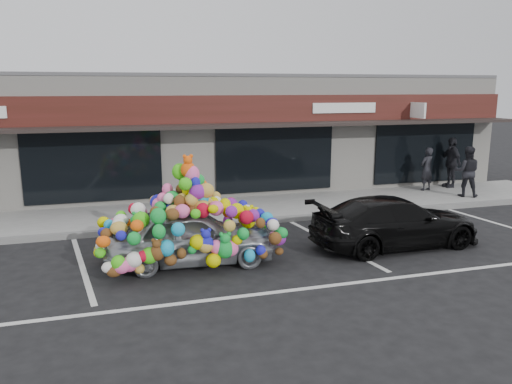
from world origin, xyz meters
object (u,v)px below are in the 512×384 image
object	(u,v)px
toy_car	(190,229)
pedestrian_a	(427,169)
pedestrian_c	(451,162)
black_sedan	(395,222)
pedestrian_b	(467,171)

from	to	relation	value
toy_car	pedestrian_a	xyz separation A→B (m)	(9.43, 4.88, 0.15)
pedestrian_a	pedestrian_c	size ratio (longest dim) A/B	0.84
pedestrian_c	black_sedan	bearing A→B (deg)	-42.65
toy_car	pedestrian_a	bearing A→B (deg)	-59.56
toy_car	pedestrian_c	size ratio (longest dim) A/B	2.17
black_sedan	toy_car	bearing A→B (deg)	85.53
pedestrian_b	pedestrian_c	xyz separation A→B (m)	(0.53, 1.56, 0.07)
toy_car	black_sedan	xyz separation A→B (m)	(5.03, -0.20, -0.17)
toy_car	pedestrian_c	bearing A→B (deg)	-61.09
pedestrian_a	pedestrian_b	size ratio (longest dim) A/B	0.91
toy_car	pedestrian_c	xyz separation A→B (m)	(10.67, 5.17, 0.30)
pedestrian_c	pedestrian_b	bearing A→B (deg)	-15.13
black_sedan	pedestrian_c	xyz separation A→B (m)	(5.65, 5.37, 0.47)
toy_car	pedestrian_a	distance (m)	10.62
black_sedan	pedestrian_c	world-z (taller)	pedestrian_c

